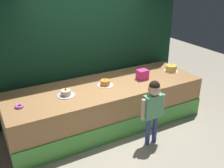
{
  "coord_description": "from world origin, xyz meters",
  "views": [
    {
      "loc": [
        -2.06,
        -3.38,
        2.83
      ],
      "look_at": [
        0.01,
        0.38,
        0.95
      ],
      "focal_mm": 41.51,
      "sensor_mm": 36.0,
      "label": 1
    }
  ],
  "objects_px": {
    "child_figure": "(153,104)",
    "donut": "(19,106)",
    "cake_center": "(105,83)",
    "cake_right": "(171,69)",
    "pink_box": "(142,75)",
    "cake_left": "(66,93)"
  },
  "relations": [
    {
      "from": "pink_box",
      "to": "donut",
      "type": "height_order",
      "value": "pink_box"
    },
    {
      "from": "child_figure",
      "to": "cake_center",
      "type": "height_order",
      "value": "child_figure"
    },
    {
      "from": "pink_box",
      "to": "donut",
      "type": "distance_m",
      "value": 2.42
    },
    {
      "from": "child_figure",
      "to": "pink_box",
      "type": "height_order",
      "value": "child_figure"
    },
    {
      "from": "child_figure",
      "to": "cake_left",
      "type": "relative_size",
      "value": 3.64
    },
    {
      "from": "donut",
      "to": "cake_center",
      "type": "height_order",
      "value": "cake_center"
    },
    {
      "from": "pink_box",
      "to": "cake_center",
      "type": "bearing_deg",
      "value": 174.36
    },
    {
      "from": "cake_left",
      "to": "cake_right",
      "type": "xyz_separation_m",
      "value": [
        2.41,
        0.04,
        0.02
      ]
    },
    {
      "from": "child_figure",
      "to": "donut",
      "type": "relative_size",
      "value": 8.4
    },
    {
      "from": "child_figure",
      "to": "donut",
      "type": "height_order",
      "value": "child_figure"
    },
    {
      "from": "pink_box",
      "to": "cake_left",
      "type": "relative_size",
      "value": 0.64
    },
    {
      "from": "donut",
      "to": "cake_left",
      "type": "relative_size",
      "value": 0.43
    },
    {
      "from": "child_figure",
      "to": "cake_center",
      "type": "bearing_deg",
      "value": 111.2
    },
    {
      "from": "pink_box",
      "to": "cake_left",
      "type": "xyz_separation_m",
      "value": [
        -1.61,
        0.03,
        -0.06
      ]
    },
    {
      "from": "donut",
      "to": "child_figure",
      "type": "bearing_deg",
      "value": -24.06
    },
    {
      "from": "cake_right",
      "to": "donut",
      "type": "bearing_deg",
      "value": -178.37
    },
    {
      "from": "donut",
      "to": "cake_right",
      "type": "xyz_separation_m",
      "value": [
        3.22,
        0.09,
        0.04
      ]
    },
    {
      "from": "pink_box",
      "to": "cake_center",
      "type": "height_order",
      "value": "pink_box"
    },
    {
      "from": "cake_right",
      "to": "pink_box",
      "type": "bearing_deg",
      "value": -175.57
    },
    {
      "from": "cake_right",
      "to": "cake_left",
      "type": "bearing_deg",
      "value": -179.12
    },
    {
      "from": "child_figure",
      "to": "cake_center",
      "type": "xyz_separation_m",
      "value": [
        -0.39,
        1.0,
        0.09
      ]
    },
    {
      "from": "cake_right",
      "to": "child_figure",
      "type": "bearing_deg",
      "value": -141.16
    }
  ]
}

